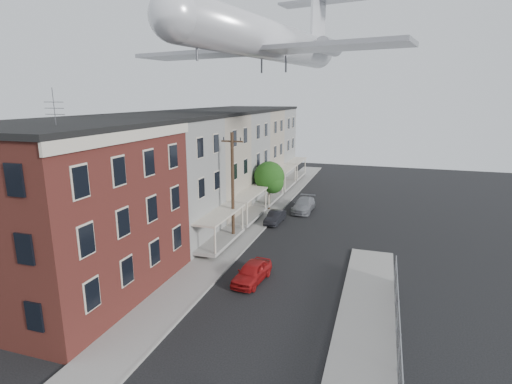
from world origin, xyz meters
The scene contains 17 objects.
sidewalk_left centered at (-5.50, 24.00, 0.06)m, with size 3.00×62.00×0.12m, color gray.
sidewalk_right centered at (5.50, 6.00, 0.06)m, with size 3.00×26.00×0.12m, color gray.
curb_left centered at (-4.05, 24.00, 0.07)m, with size 0.15×62.00×0.14m, color gray.
curb_right centered at (4.05, 6.00, 0.07)m, with size 0.15×26.00×0.14m, color gray.
corner_building centered at (-12.00, 7.00, 5.16)m, with size 10.31×12.30×12.15m.
row_house_a centered at (-11.96, 16.50, 5.13)m, with size 11.98×7.00×10.30m.
row_house_b centered at (-11.96, 23.50, 5.13)m, with size 11.98×7.00×10.30m.
row_house_c centered at (-11.96, 30.50, 5.13)m, with size 11.98×7.00×10.30m.
row_house_d centered at (-11.96, 37.50, 5.13)m, with size 11.98×7.00×10.30m.
row_house_e centered at (-11.96, 44.50, 5.13)m, with size 11.98×7.00×10.30m.
chainlink_fence centered at (7.00, 5.00, 1.00)m, with size 0.06×18.06×1.90m.
utility_pole centered at (-5.60, 18.00, 4.67)m, with size 1.80×0.26×9.00m.
street_tree centered at (-5.27, 27.92, 3.45)m, with size 3.22×3.20×5.20m.
car_near centered at (-1.80, 11.45, 0.66)m, with size 1.56×3.87×1.32m, color maroon.
car_mid centered at (-3.60, 23.83, 0.58)m, with size 1.22×3.50×1.15m, color black.
car_far centered at (-1.80, 28.63, 0.69)m, with size 1.92×4.73×1.37m, color gray.
airplane centered at (-3.44, 21.59, 16.10)m, with size 22.71×25.95×7.46m.
Camera 1 is at (5.75, -11.20, 11.71)m, focal length 28.00 mm.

